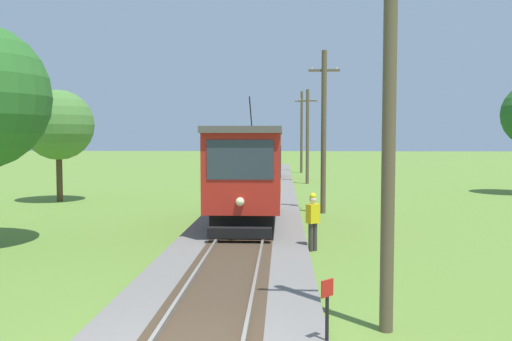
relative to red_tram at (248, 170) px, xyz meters
name	(u,v)px	position (x,y,z in m)	size (l,w,h in m)	color
red_tram	(248,170)	(0.00, 0.00, 0.00)	(2.60, 8.54, 4.79)	red
freight_car	(267,160)	(0.00, 24.23, -0.64)	(2.40, 5.20, 2.31)	#93471E
utility_pole_foreground	(389,104)	(3.18, -11.25, 1.85)	(1.40, 0.27, 7.90)	brown
utility_pole_near_tram	(324,131)	(3.18, 3.83, 1.58)	(1.40, 0.39, 7.36)	brown
utility_pole_mid	(307,135)	(3.18, 19.77, 1.42)	(1.40, 0.25, 7.02)	brown
utility_pole_far	(302,131)	(3.18, 32.35, 1.87)	(1.40, 0.65, 7.94)	brown
trackside_signal_marker	(327,311)	(2.05, -12.23, -1.53)	(0.21, 0.21, 1.18)	black
track_worker	(313,219)	(2.25, -4.43, -1.21)	(0.45, 0.43, 1.78)	#38332D
tree_left_near	(58,125)	(-10.71, 7.76, 1.93)	(3.76, 3.76, 6.02)	#4C3823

